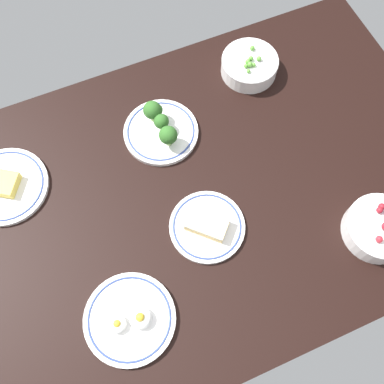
# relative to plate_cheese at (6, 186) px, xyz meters

# --- Properties ---
(dining_table) EXTENTS (1.44, 0.91, 0.04)m
(dining_table) POSITION_rel_plate_cheese_xyz_m (0.44, -0.21, -0.03)
(dining_table) COLOR black
(dining_table) RESTS_ON ground
(plate_cheese) EXTENTS (0.22, 0.22, 0.04)m
(plate_cheese) POSITION_rel_plate_cheese_xyz_m (0.00, 0.00, 0.00)
(plate_cheese) COLOR white
(plate_cheese) RESTS_ON dining_table
(plate_sandwich) EXTENTS (0.19, 0.19, 0.04)m
(plate_sandwich) POSITION_rel_plate_cheese_xyz_m (0.44, -0.31, 0.00)
(plate_sandwich) COLOR white
(plate_sandwich) RESTS_ON dining_table
(plate_eggs) EXTENTS (0.21, 0.21, 0.05)m
(plate_eggs) POSITION_rel_plate_cheese_xyz_m (0.18, -0.44, 0.00)
(plate_eggs) COLOR white
(plate_eggs) RESTS_ON dining_table
(bowl_peas) EXTENTS (0.16, 0.16, 0.06)m
(bowl_peas) POSITION_rel_plate_cheese_xyz_m (0.75, 0.09, 0.02)
(bowl_peas) COLOR white
(bowl_peas) RESTS_ON dining_table
(bowl_berries) EXTENTS (0.17, 0.17, 0.07)m
(bowl_berries) POSITION_rel_plate_cheese_xyz_m (0.82, -0.48, 0.02)
(bowl_berries) COLOR white
(bowl_berries) RESTS_ON dining_table
(plate_broccoli) EXTENTS (0.21, 0.21, 0.08)m
(plate_broccoli) POSITION_rel_plate_cheese_xyz_m (0.43, -0.01, 0.01)
(plate_broccoli) COLOR white
(plate_broccoli) RESTS_ON dining_table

